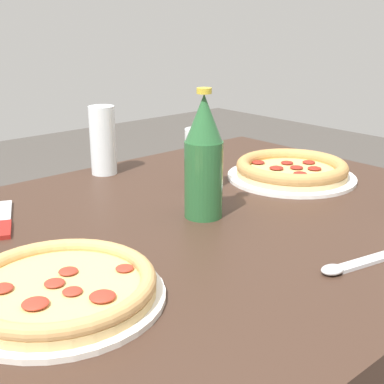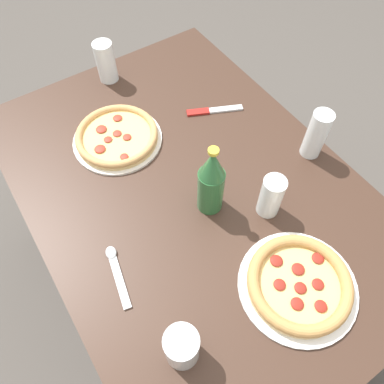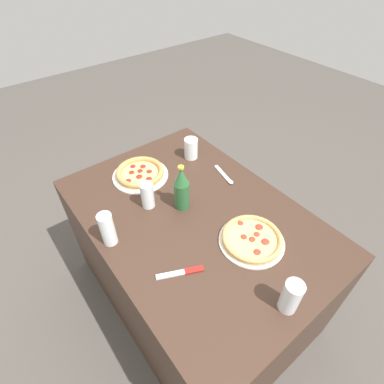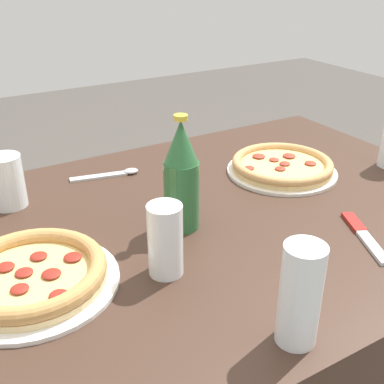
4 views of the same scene
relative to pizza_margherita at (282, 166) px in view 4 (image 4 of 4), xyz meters
name	(u,v)px [view 4 (image 4 of 4)]	position (x,y,z in m)	size (l,w,h in m)	color
table	(209,342)	(0.27, 0.09, -0.38)	(1.27, 0.88, 0.73)	#3D281E
pizza_margherita	(282,166)	(0.00, 0.00, 0.00)	(0.28, 0.28, 0.04)	silver
pizza_salami	(31,275)	(0.66, 0.15, 0.00)	(0.29, 0.29, 0.04)	white
glass_water	(7,184)	(0.64, -0.17, 0.04)	(0.08, 0.08, 0.12)	white
glass_iced_tea	(165,244)	(0.45, 0.23, 0.04)	(0.06, 0.06, 0.13)	white
glass_mango_juice	(299,300)	(0.37, 0.47, 0.05)	(0.06, 0.06, 0.16)	white
beer_bottle	(181,177)	(0.35, 0.11, 0.09)	(0.07, 0.07, 0.24)	#286033
knife	(363,234)	(0.06, 0.32, -0.01)	(0.10, 0.18, 0.01)	maroon
spoon	(113,174)	(0.38, -0.20, -0.01)	(0.17, 0.06, 0.01)	silver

